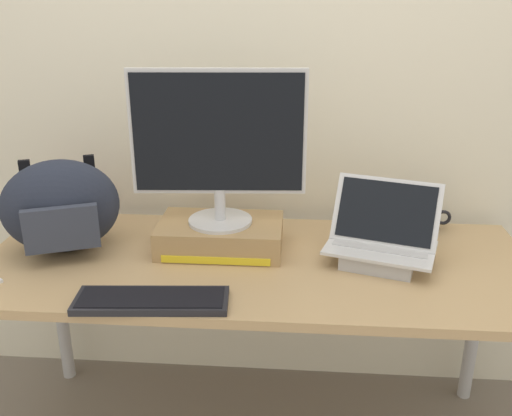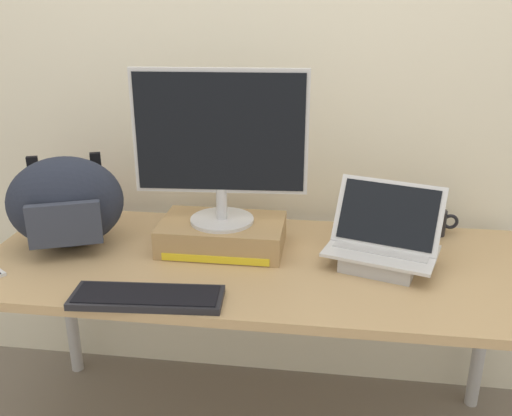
% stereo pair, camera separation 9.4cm
% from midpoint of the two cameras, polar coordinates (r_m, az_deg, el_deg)
% --- Properties ---
extents(back_wall, '(7.00, 0.10, 2.60)m').
position_cam_midpoint_polar(back_wall, '(2.12, -0.31, 14.50)').
color(back_wall, silver).
rests_on(back_wall, ground).
extents(desk, '(1.77, 0.72, 0.73)m').
position_cam_midpoint_polar(desk, '(1.87, -1.45, -7.23)').
color(desk, tan).
rests_on(desk, ground).
extents(toner_box_yellow, '(0.41, 0.26, 0.09)m').
position_cam_midpoint_polar(toner_box_yellow, '(1.90, -4.99, -2.77)').
color(toner_box_yellow, '#A88456').
rests_on(toner_box_yellow, desk).
extents(desktop_monitor, '(0.55, 0.21, 0.50)m').
position_cam_midpoint_polar(desktop_monitor, '(1.80, -5.31, 6.44)').
color(desktop_monitor, silver).
rests_on(desktop_monitor, toner_box_yellow).
extents(open_laptop, '(0.38, 0.31, 0.25)m').
position_cam_midpoint_polar(open_laptop, '(1.84, 11.03, -3.81)').
color(open_laptop, '#ADADB2').
rests_on(open_laptop, desk).
extents(external_keyboard, '(0.43, 0.17, 0.02)m').
position_cam_midpoint_polar(external_keyboard, '(1.62, -12.11, -9.08)').
color(external_keyboard, black).
rests_on(external_keyboard, desk).
extents(messenger_backpack, '(0.42, 0.33, 0.31)m').
position_cam_midpoint_polar(messenger_backpack, '(1.96, -20.35, 0.08)').
color(messenger_backpack, '#232838').
rests_on(messenger_backpack, desk).
extents(coffee_mug, '(0.13, 0.09, 0.09)m').
position_cam_midpoint_polar(coffee_mug, '(2.12, 15.65, -1.00)').
color(coffee_mug, black).
rests_on(coffee_mug, desk).
extents(plush_toy, '(0.11, 0.11, 0.11)m').
position_cam_midpoint_polar(plush_toy, '(2.21, -19.27, -0.24)').
color(plush_toy, '#CC7099').
rests_on(plush_toy, desk).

